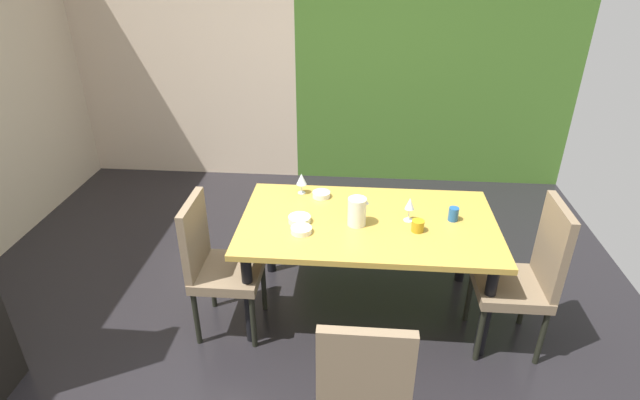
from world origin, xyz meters
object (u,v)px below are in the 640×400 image
serving_bowl_front (300,219)px  chair_right_near (527,273)px  wine_glass_east (302,179)px  pitcher_north (357,211)px  chair_left_near (215,261)px  serving_bowl_near_window (321,194)px  dining_table (368,231)px  cup_center (418,226)px  cup_south (453,214)px  serving_bowl_near_shelf (301,230)px  wine_glass_left (410,204)px  chair_head_near (363,390)px

serving_bowl_front → chair_right_near: bearing=-8.3°
chair_right_near → wine_glass_east: (-1.50, 0.64, 0.29)m
chair_right_near → pitcher_north: bearing=78.9°
chair_left_near → serving_bowl_near_window: 0.91m
serving_bowl_front → serving_bowl_near_window: 0.39m
chair_left_near → pitcher_north: bearing=103.0°
pitcher_north → dining_table: bearing=37.1°
dining_table → wine_glass_east: (-0.49, 0.37, 0.19)m
cup_center → chair_left_near: bearing=-173.0°
chair_right_near → cup_center: 0.74m
serving_bowl_near_window → wine_glass_east: bearing=161.2°
serving_bowl_front → cup_south: bearing=5.9°
pitcher_north → serving_bowl_near_shelf: bearing=-159.4°
wine_glass_left → serving_bowl_near_window: 0.69m
cup_south → dining_table: bearing=-175.0°
serving_bowl_near_window → pitcher_north: bearing=-54.5°
cup_south → cup_center: size_ratio=1.15×
serving_bowl_front → cup_center: size_ratio=1.83×
cup_center → pitcher_north: pitcher_north is taller
dining_table → chair_left_near: bearing=-164.8°
chair_right_near → cup_center: chair_right_near is taller
chair_head_near → cup_south: (0.59, 1.32, 0.23)m
chair_left_near → chair_head_near: (0.98, -1.00, 0.01)m
pitcher_north → serving_bowl_near_window: bearing=125.5°
chair_left_near → chair_head_near: bearing=44.6°
chair_head_near → wine_glass_east: chair_head_near is taller
dining_table → chair_head_near: (-0.02, -1.27, -0.10)m
serving_bowl_near_window → chair_right_near: bearing=-23.5°
serving_bowl_front → wine_glass_east: bearing=94.6°
chair_head_near → chair_right_near: size_ratio=0.97×
dining_table → cup_south: 0.59m
serving_bowl_front → cup_south: cup_south is taller
dining_table → serving_bowl_front: bearing=-172.8°
chair_left_near → cup_center: chair_left_near is taller
chair_left_near → cup_south: (1.57, 0.32, 0.25)m
chair_head_near → serving_bowl_near_window: (-0.32, 1.58, 0.21)m
chair_left_near → serving_bowl_front: size_ratio=6.55×
serving_bowl_near_shelf → pitcher_north: bearing=20.6°
dining_table → pitcher_north: bearing=-142.9°
cup_south → cup_center: bearing=-147.5°
chair_right_near → wine_glass_east: chair_right_near is taller
wine_glass_east → serving_bowl_near_shelf: bearing=-83.7°
pitcher_north → chair_left_near: bearing=-167.0°
serving_bowl_near_window → cup_center: (0.66, -0.43, 0.02)m
dining_table → chair_head_near: chair_head_near is taller
dining_table → chair_right_near: size_ratio=1.64×
chair_left_near → wine_glass_east: bearing=141.5°
serving_bowl_near_shelf → serving_bowl_near_window: (0.09, 0.51, 0.00)m
pitcher_north → chair_head_near: bearing=-87.3°
wine_glass_left → serving_bowl_front: size_ratio=1.14×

